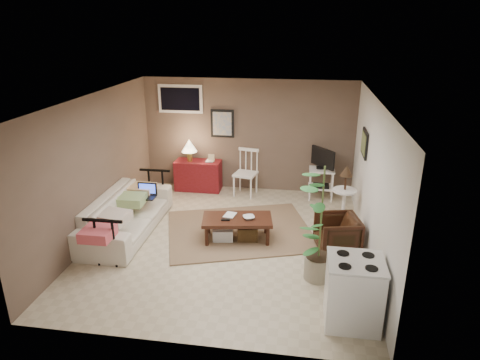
% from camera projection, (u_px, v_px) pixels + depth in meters
% --- Properties ---
extents(floor, '(5.00, 5.00, 0.00)m').
position_uv_depth(floor, '(228.00, 241.00, 7.24)').
color(floor, '#C1B293').
rests_on(floor, ground).
extents(art_back, '(0.50, 0.03, 0.60)m').
position_uv_depth(art_back, '(222.00, 124.00, 9.10)').
color(art_back, black).
extents(art_right, '(0.03, 0.60, 0.45)m').
position_uv_depth(art_right, '(365.00, 143.00, 7.36)').
color(art_right, black).
extents(window, '(0.96, 0.03, 0.60)m').
position_uv_depth(window, '(180.00, 99.00, 9.06)').
color(window, white).
extents(rug, '(2.96, 2.65, 0.02)m').
position_uv_depth(rug, '(240.00, 230.00, 7.58)').
color(rug, '#7E6049').
rests_on(rug, floor).
extents(coffee_table, '(1.23, 0.77, 0.44)m').
position_uv_depth(coffee_table, '(237.00, 227.00, 7.19)').
color(coffee_table, '#39190F').
rests_on(coffee_table, floor).
extents(sofa, '(0.68, 2.33, 0.91)m').
position_uv_depth(sofa, '(126.00, 208.00, 7.42)').
color(sofa, beige).
rests_on(sofa, floor).
extents(sofa_pillows, '(0.45, 2.21, 0.16)m').
position_uv_depth(sofa_pillows, '(123.00, 209.00, 7.13)').
color(sofa_pillows, beige).
rests_on(sofa_pillows, sofa).
extents(sofa_end_rails, '(0.63, 2.33, 0.78)m').
position_uv_depth(sofa_end_rails, '(134.00, 211.00, 7.42)').
color(sofa_end_rails, black).
rests_on(sofa_end_rails, floor).
extents(laptop, '(0.36, 0.26, 0.24)m').
position_uv_depth(laptop, '(146.00, 193.00, 7.71)').
color(laptop, black).
rests_on(laptop, sofa).
extents(red_console, '(0.99, 0.44, 1.14)m').
position_uv_depth(red_console, '(197.00, 173.00, 9.33)').
color(red_console, maroon).
rests_on(red_console, floor).
extents(spindle_chair, '(0.52, 0.52, 0.98)m').
position_uv_depth(spindle_chair, '(246.00, 174.00, 9.05)').
color(spindle_chair, white).
rests_on(spindle_chair, floor).
extents(tv_stand, '(0.51, 0.53, 1.09)m').
position_uv_depth(tv_stand, '(322.00, 173.00, 8.78)').
color(tv_stand, white).
rests_on(tv_stand, floor).
extents(side_table, '(0.43, 0.43, 1.14)m').
position_uv_depth(side_table, '(345.00, 189.00, 7.58)').
color(side_table, white).
rests_on(side_table, floor).
extents(armchair, '(0.72, 0.75, 0.66)m').
position_uv_depth(armchair, '(337.00, 232.00, 6.83)').
color(armchair, black).
rests_on(armchair, floor).
extents(potted_plant, '(0.43, 0.43, 1.74)m').
position_uv_depth(potted_plant, '(321.00, 220.00, 5.88)').
color(potted_plant, gray).
rests_on(potted_plant, floor).
extents(stove, '(0.67, 0.62, 0.87)m').
position_uv_depth(stove, '(353.00, 292.00, 5.15)').
color(stove, white).
rests_on(stove, floor).
extents(bowl, '(0.19, 0.11, 0.19)m').
position_uv_depth(bowl, '(249.00, 213.00, 7.07)').
color(bowl, '#39190F').
rests_on(bowl, coffee_table).
extents(book_table, '(0.18, 0.05, 0.24)m').
position_uv_depth(book_table, '(225.00, 208.00, 7.20)').
color(book_table, '#39190F').
rests_on(book_table, coffee_table).
extents(book_console, '(0.17, 0.03, 0.23)m').
position_uv_depth(book_console, '(206.00, 156.00, 9.19)').
color(book_console, '#39190F').
rests_on(book_console, red_console).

